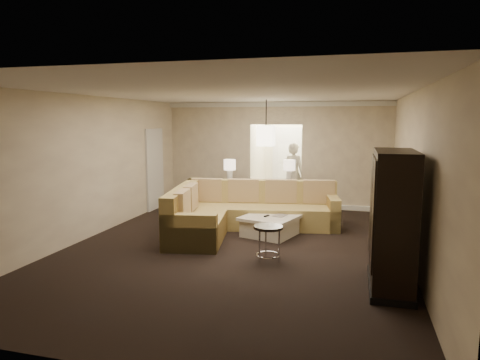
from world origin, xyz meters
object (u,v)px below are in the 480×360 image
(drink_table, at_px, (268,236))
(coffee_table, at_px, (270,225))
(console_table, at_px, (259,194))
(sectional_sofa, at_px, (241,212))
(armoire, at_px, (392,223))
(person, at_px, (294,171))

(drink_table, bearing_deg, coffee_table, 100.15)
(coffee_table, height_order, drink_table, drink_table)
(drink_table, bearing_deg, console_table, 104.78)
(sectional_sofa, distance_m, coffee_table, 0.75)
(sectional_sofa, bearing_deg, drink_table, -72.10)
(coffee_table, bearing_deg, sectional_sofa, 160.91)
(coffee_table, xyz_separation_m, console_table, (-0.72, 2.20, 0.24))
(console_table, bearing_deg, coffee_table, -84.05)
(sectional_sofa, height_order, coffee_table, sectional_sofa)
(coffee_table, bearing_deg, console_table, 108.02)
(armoire, height_order, drink_table, armoire)
(sectional_sofa, bearing_deg, person, 67.51)
(sectional_sofa, xyz_separation_m, console_table, (-0.04, 1.96, 0.05))
(sectional_sofa, xyz_separation_m, drink_table, (0.96, -1.83, 0.03))
(armoire, distance_m, person, 5.93)
(sectional_sofa, height_order, armoire, armoire)
(person, bearing_deg, console_table, 81.10)
(sectional_sofa, distance_m, console_table, 1.97)
(coffee_table, distance_m, console_table, 2.33)
(drink_table, xyz_separation_m, person, (-0.28, 4.89, 0.51))
(armoire, bearing_deg, console_table, 122.81)
(sectional_sofa, relative_size, armoire, 1.82)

